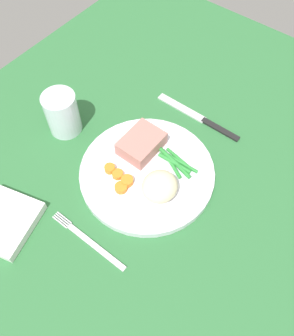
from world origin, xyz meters
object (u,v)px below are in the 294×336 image
at_px(fork, 89,241).
at_px(napkin, 4,221).
at_px(dinner_plate, 147,173).
at_px(knife, 200,118).
at_px(meat_portion, 141,144).
at_px(water_glass, 63,116).

bearing_deg(fork, napkin, 116.53).
distance_m(dinner_plate, napkin, 0.28).
bearing_deg(fork, knife, 1.43).
bearing_deg(meat_portion, napkin, 160.03).
bearing_deg(napkin, meat_portion, -19.97).
relative_size(knife, napkin, 1.79).
distance_m(fork, knife, 0.36).
height_order(dinner_plate, fork, dinner_plate).
height_order(knife, water_glass, water_glass).
height_order(dinner_plate, napkin, napkin).
height_order(meat_portion, water_glass, water_glass).
bearing_deg(napkin, water_glass, 16.88).
relative_size(fork, napkin, 1.45).
relative_size(fork, water_glass, 1.79).
distance_m(knife, water_glass, 0.29).
distance_m(fork, napkin, 0.16).
relative_size(dinner_plate, meat_portion, 3.05).
bearing_deg(meat_portion, knife, -16.49).
bearing_deg(dinner_plate, water_glass, 93.09).
distance_m(knife, napkin, 0.45).
bearing_deg(knife, meat_portion, 167.46).
bearing_deg(water_glass, knife, -47.36).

